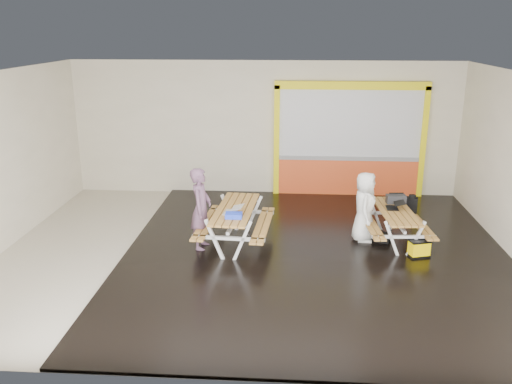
# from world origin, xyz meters

# --- Properties ---
(room) EXTENTS (10.02, 8.02, 3.52)m
(room) POSITION_xyz_m (0.00, 0.00, 1.75)
(room) COLOR beige
(room) RESTS_ON ground
(deck) EXTENTS (7.50, 7.98, 0.05)m
(deck) POSITION_xyz_m (1.25, 0.00, 0.03)
(deck) COLOR black
(deck) RESTS_ON room
(kiosk) EXTENTS (3.88, 0.16, 3.00)m
(kiosk) POSITION_xyz_m (2.20, 3.93, 1.44)
(kiosk) COLOR #EA5222
(kiosk) RESTS_ON room
(picnic_table_left) EXTENTS (1.52, 2.14, 0.82)m
(picnic_table_left) POSITION_xyz_m (-0.38, 0.37, 0.63)
(picnic_table_left) COLOR #B07C36
(picnic_table_left) RESTS_ON deck
(picnic_table_right) EXTENTS (1.37, 1.91, 0.73)m
(picnic_table_right) POSITION_xyz_m (2.87, 0.70, 0.56)
(picnic_table_right) COLOR #B07C36
(picnic_table_right) RESTS_ON deck
(person_left) EXTENTS (0.45, 0.64, 1.66)m
(person_left) POSITION_xyz_m (-1.04, 0.15, 0.86)
(person_left) COLOR #694861
(person_left) RESTS_ON deck
(person_right) EXTENTS (0.55, 0.77, 1.47)m
(person_right) POSITION_xyz_m (2.25, 0.76, 0.77)
(person_right) COLOR white
(person_right) RESTS_ON deck
(laptop_left) EXTENTS (0.42, 0.38, 0.16)m
(laptop_left) POSITION_xyz_m (-0.40, 0.07, 0.87)
(laptop_left) COLOR silver
(laptop_left) RESTS_ON picnic_table_left
(laptop_right) EXTENTS (0.38, 0.33, 0.15)m
(laptop_right) POSITION_xyz_m (2.86, 0.82, 0.78)
(laptop_right) COLOR black
(laptop_right) RESTS_ON picnic_table_right
(blue_pouch) EXTENTS (0.32, 0.23, 0.09)m
(blue_pouch) POSITION_xyz_m (-0.35, -0.20, 0.87)
(blue_pouch) COLOR blue
(blue_pouch) RESTS_ON picnic_table_left
(toolbox) EXTENTS (0.42, 0.23, 0.23)m
(toolbox) POSITION_xyz_m (2.95, 1.17, 0.82)
(toolbox) COLOR black
(toolbox) RESTS_ON picnic_table_right
(backpack) EXTENTS (0.26, 0.20, 0.40)m
(backpack) POSITION_xyz_m (3.32, 1.31, 0.67)
(backpack) COLOR black
(backpack) RESTS_ON picnic_table_right
(dark_case) EXTENTS (0.48, 0.42, 0.15)m
(dark_case) POSITION_xyz_m (2.60, 0.74, 0.13)
(dark_case) COLOR black
(dark_case) RESTS_ON deck
(fluke_bag) EXTENTS (0.45, 0.36, 0.34)m
(fluke_bag) POSITION_xyz_m (3.22, -0.02, 0.21)
(fluke_bag) COLOR black
(fluke_bag) RESTS_ON deck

